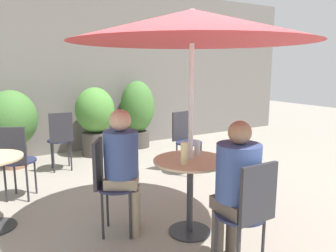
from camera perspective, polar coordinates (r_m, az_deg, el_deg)
The scene contains 16 objects.
ground_plane at distance 3.29m, azimuth 4.01°, elevation -17.97°, with size 20.00×20.00×0.00m, color gray.
storefront_wall at distance 6.21m, azimuth -15.54°, elevation 9.50°, with size 10.00×0.06×3.00m.
cafe_table_near at distance 3.08m, azimuth 3.88°, elevation -9.25°, with size 0.68×0.68×0.72m.
bistro_chair_0 at distance 3.11m, azimuth -10.44°, elevation -8.86°, with size 0.44×0.43×0.90m.
bistro_chair_1 at distance 2.53m, azimuth 13.94°, elevation -13.70°, with size 0.39×0.39×0.90m.
bistro_chair_2 at distance 4.16m, azimuth -25.04°, elevation -4.74°, with size 0.43×0.44×0.90m.
bistro_chair_3 at distance 5.09m, azimuth -18.17°, elevation -1.62°, with size 0.39×0.40×0.90m.
bistro_chair_4 at distance 4.84m, azimuth 2.96°, elevation -1.73°, with size 0.39×0.40×0.90m.
seated_person_0 at distance 3.04m, azimuth -7.87°, elevation -5.90°, with size 0.39×0.38×1.18m.
seated_person_1 at distance 2.56m, azimuth 11.82°, elevation -9.46°, with size 0.34×0.35×1.17m.
beer_glass_0 at distance 2.86m, azimuth 2.85°, elevation -4.77°, with size 0.06×0.06×0.20m.
beer_glass_1 at distance 3.14m, azimuth 5.10°, elevation -3.86°, with size 0.06×0.06×0.15m.
potted_plant_0 at distance 5.56m, azimuth -25.61°, elevation 0.64°, with size 0.77×0.77×1.20m.
potted_plant_1 at distance 5.86m, azimuth -12.56°, elevation 1.51°, with size 0.68×0.68×1.20m.
potted_plant_2 at distance 6.32m, azimuth -5.31°, elevation 2.69°, with size 0.64×0.64×1.28m.
umbrella at distance 2.92m, azimuth 4.22°, elevation 16.90°, with size 2.11×2.11×2.04m.
Camera 1 is at (-1.67, -2.36, 1.57)m, focal length 35.00 mm.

